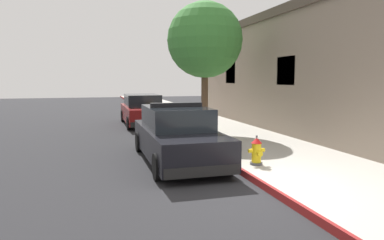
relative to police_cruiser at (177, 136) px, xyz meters
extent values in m
cube|color=#232326|center=(-2.93, 6.89, -0.84)|extent=(31.73, 60.00, 0.20)
cube|color=#ADA89E|center=(3.07, 6.89, -0.66)|extent=(3.69, 60.00, 0.16)
cube|color=maroon|center=(1.19, 6.89, -0.66)|extent=(0.08, 60.00, 0.16)
cube|color=gray|center=(8.01, 2.53, 1.68)|extent=(6.17, 20.15, 4.85)
cube|color=#473D33|center=(8.01, 2.53, 4.29)|extent=(6.41, 20.39, 0.36)
cube|color=black|center=(4.95, 2.53, 1.93)|extent=(0.06, 1.30, 1.10)
cube|color=black|center=(4.95, 8.17, 1.93)|extent=(0.06, 1.30, 1.10)
cube|color=black|center=(0.00, -0.04, -0.16)|extent=(1.84, 4.80, 0.76)
cube|color=black|center=(0.00, 0.11, 0.52)|extent=(1.64, 2.50, 0.60)
cube|color=black|center=(0.00, -2.38, -0.42)|extent=(1.76, 0.16, 0.24)
cube|color=black|center=(0.00, 2.30, -0.42)|extent=(1.76, 0.16, 0.24)
cylinder|color=black|center=(-0.86, 1.66, -0.42)|extent=(0.22, 0.64, 0.64)
cylinder|color=black|center=(0.86, 1.66, -0.42)|extent=(0.22, 0.64, 0.64)
cylinder|color=black|center=(-0.86, -1.74, -0.42)|extent=(0.22, 0.64, 0.64)
cylinder|color=black|center=(0.86, -1.74, -0.42)|extent=(0.22, 0.64, 0.64)
cube|color=black|center=(0.00, 0.06, 0.88)|extent=(1.48, 0.20, 0.12)
cube|color=red|center=(-0.35, 0.06, 0.88)|extent=(0.44, 0.18, 0.11)
cube|color=#1E33E0|center=(0.35, 0.06, 0.88)|extent=(0.44, 0.18, 0.11)
cube|color=maroon|center=(0.17, 8.34, -0.16)|extent=(1.84, 4.80, 0.76)
cube|color=black|center=(0.17, 8.49, 0.52)|extent=(1.64, 2.50, 0.60)
cube|color=black|center=(0.17, 6.00, -0.42)|extent=(1.76, 0.16, 0.24)
cube|color=black|center=(0.17, 10.68, -0.42)|extent=(1.76, 0.16, 0.24)
cylinder|color=black|center=(-0.69, 10.04, -0.42)|extent=(0.22, 0.64, 0.64)
cylinder|color=black|center=(1.03, 10.04, -0.42)|extent=(0.22, 0.64, 0.64)
cylinder|color=black|center=(-0.69, 6.64, -0.42)|extent=(0.22, 0.64, 0.64)
cylinder|color=black|center=(1.03, 6.64, -0.42)|extent=(0.22, 0.64, 0.64)
cylinder|color=#4C4C51|center=(1.72, -1.57, -0.55)|extent=(0.32, 0.32, 0.06)
cylinder|color=yellow|center=(1.72, -1.57, -0.27)|extent=(0.24, 0.24, 0.50)
cone|color=red|center=(1.72, -1.57, 0.05)|extent=(0.28, 0.28, 0.14)
cylinder|color=#4C4C51|center=(1.72, -1.57, 0.15)|extent=(0.05, 0.05, 0.06)
cylinder|color=yellow|center=(1.55, -1.57, -0.21)|extent=(0.10, 0.10, 0.10)
cylinder|color=yellow|center=(1.89, -1.57, -0.21)|extent=(0.10, 0.10, 0.10)
cylinder|color=yellow|center=(1.72, -1.75, -0.26)|extent=(0.13, 0.12, 0.13)
cylinder|color=brown|center=(2.18, 4.20, 0.76)|extent=(0.28, 0.28, 2.69)
sphere|color=#387A33|center=(2.18, 4.20, 3.18)|extent=(3.07, 3.07, 3.07)
camera|label=1|loc=(-2.28, -9.61, 1.61)|focal=32.76mm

